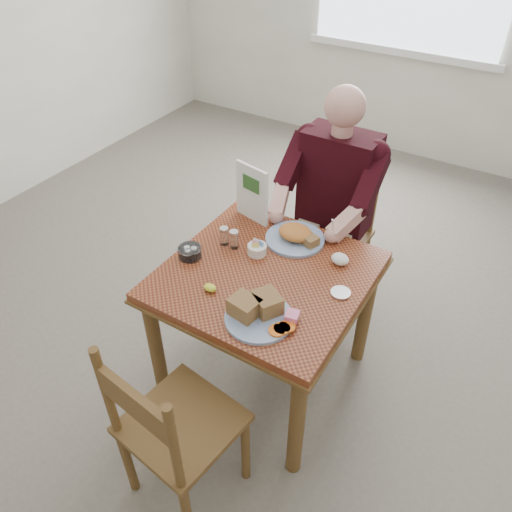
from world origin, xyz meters
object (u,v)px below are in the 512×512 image
Objects in this scene: table at (266,290)px; far_plate at (296,236)px; chair_far at (333,233)px; chair_near at (173,430)px; diner at (332,192)px; near_plate at (259,311)px.

far_plate is (0.01, 0.29, 0.14)m from table.
chair_far and chair_near have the same top height.
diner is 3.84× the size of near_plate.
diner is at bearing 90.00° from table.
far_plate is at bearing 101.98° from near_plate.
near_plate reaches higher than far_plate.
chair_far is 0.59m from far_plate.
chair_far is at bearing 90.62° from far_plate.
table is 0.32m from far_plate.
chair_far is 1.00× the size of chair_near.
table is at bearing 91.33° from chair_near.
far_plate is (0.01, -0.51, 0.30)m from chair_far.
chair_near is 2.48× the size of far_plate.
table is 0.73m from diner.
diner is (0.00, 0.71, 0.17)m from table.
chair_far reaches higher than far_plate.
diner reaches higher than far_plate.
diner reaches higher than table.
near_plate is (0.12, -0.97, -0.03)m from diner.
far_plate is at bearing 88.90° from table.
diner is 0.98m from near_plate.
chair_near is at bearing -89.35° from far_plate.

